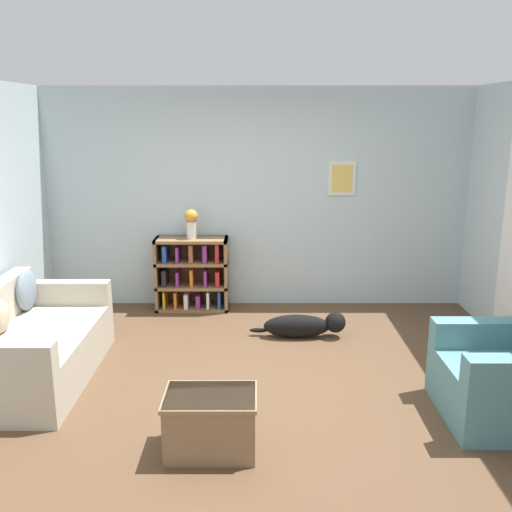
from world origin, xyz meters
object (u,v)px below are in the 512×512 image
Objects in this scene: recliner_chair at (512,374)px; dog at (303,325)px; bookshelf at (191,274)px; coffee_table at (209,421)px; vase at (190,222)px; couch at (26,346)px.

recliner_chair is 1.00× the size of dog.
bookshelf reaches higher than dog.
bookshelf is 3.05m from coffee_table.
dog is at bearing -36.00° from vase.
vase is at bearing 144.00° from dog.
coffee_table is 1.87× the size of vase.
dog is 2.96× the size of vase.
dog is at bearing 131.69° from recliner_chair.
bookshelf is at bearing 56.71° from couch.
recliner_chair is (2.72, -2.56, -0.08)m from bookshelf.
recliner_chair is at bearing -48.31° from dog.
dog is at bearing -36.39° from bookshelf.
bookshelf reaches higher than couch.
recliner_chair is at bearing -9.55° from couch.
dog is at bearing 20.96° from couch.
couch is at bearing -123.29° from bookshelf.
recliner_chair reaches higher than coffee_table.
couch is 2.38m from vase.
recliner_chair is 2.95× the size of vase.
vase is at bearing 56.37° from couch.
vase is (-2.71, 2.55, 0.71)m from recliner_chair.
coffee_table is 2.24m from dog.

